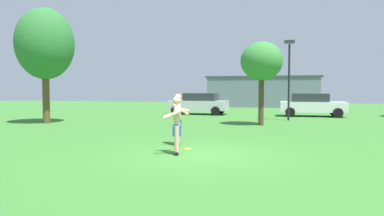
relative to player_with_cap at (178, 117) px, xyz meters
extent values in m
plane|color=#38752D|center=(1.07, -1.57, -0.96)|extent=(80.00, 80.00, 0.00)
cube|color=black|center=(-0.06, 0.20, -0.91)|extent=(0.17, 0.28, 0.09)
cylinder|color=tan|center=(-0.06, 0.20, -0.53)|extent=(0.13, 0.13, 0.86)
cube|color=black|center=(0.05, -0.21, -0.91)|extent=(0.17, 0.28, 0.09)
cylinder|color=tan|center=(0.05, -0.21, -0.53)|extent=(0.13, 0.13, 0.86)
cube|color=#28844C|center=(-0.01, 0.00, -0.25)|extent=(0.33, 0.44, 0.31)
ellipsoid|color=tan|center=(-0.01, 0.00, 0.21)|extent=(0.31, 0.41, 0.62)
cylinder|color=tan|center=(0.03, 0.26, 0.24)|extent=(0.60, 0.17, 0.25)
cylinder|color=tan|center=(0.15, -0.21, 0.24)|extent=(0.55, 0.16, 0.39)
sphere|color=tan|center=(-0.01, 0.00, 0.65)|extent=(0.24, 0.24, 0.24)
cone|color=#194CA5|center=(-0.01, 0.00, 0.71)|extent=(0.30, 0.30, 0.13)
cube|color=black|center=(0.45, -1.76, -0.91)|extent=(0.17, 0.28, 0.09)
cylinder|color=#E0AD89|center=(0.45, -1.76, -0.54)|extent=(0.13, 0.13, 0.83)
cube|color=black|center=(0.36, -1.40, -0.91)|extent=(0.17, 0.28, 0.09)
cylinder|color=#E0AD89|center=(0.36, -1.40, -0.54)|extent=(0.13, 0.13, 0.83)
cube|color=blue|center=(0.40, -1.58, -0.27)|extent=(0.32, 0.42, 0.30)
ellipsoid|color=#E0AD89|center=(0.40, -1.58, 0.18)|extent=(0.30, 0.39, 0.60)
cylinder|color=#E0AD89|center=(0.36, -1.83, 0.21)|extent=(0.54, 0.32, 0.31)
cylinder|color=#E0AD89|center=(0.25, -1.38, 0.21)|extent=(0.56, 0.30, 0.27)
sphere|color=#E0AD89|center=(0.40, -1.58, 0.60)|extent=(0.23, 0.23, 0.23)
cylinder|color=yellow|center=(0.50, -0.76, -0.94)|extent=(0.24, 0.24, 0.03)
cube|color=silver|center=(-2.49, 14.32, -0.29)|extent=(4.38, 2.00, 0.70)
cube|color=#282D33|center=(-2.29, 14.31, 0.34)|extent=(2.48, 1.69, 0.56)
cylinder|color=black|center=(-4.03, 13.49, -0.64)|extent=(0.65, 0.25, 0.64)
cylinder|color=black|center=(-3.95, 15.29, -0.64)|extent=(0.65, 0.25, 0.64)
cylinder|color=black|center=(-1.03, 13.35, -0.64)|extent=(0.65, 0.25, 0.64)
cylinder|color=black|center=(-0.94, 15.15, -0.64)|extent=(0.65, 0.25, 0.64)
cube|color=white|center=(5.60, 14.12, -0.29)|extent=(4.32, 1.85, 0.70)
cube|color=#282D33|center=(5.40, 14.13, 0.34)|extent=(2.43, 1.61, 0.56)
cylinder|color=black|center=(7.12, 15.00, -0.64)|extent=(0.64, 0.23, 0.64)
cylinder|color=black|center=(7.09, 13.20, -0.64)|extent=(0.64, 0.23, 0.64)
cylinder|color=black|center=(4.11, 15.04, -0.64)|extent=(0.64, 0.23, 0.64)
cylinder|color=black|center=(4.08, 13.24, -0.64)|extent=(0.64, 0.23, 0.64)
cylinder|color=black|center=(3.89, 10.56, 1.31)|extent=(0.12, 0.12, 4.54)
cube|color=#333338|center=(3.89, 10.56, 3.74)|extent=(0.60, 0.24, 0.20)
cube|color=slate|center=(1.71, 26.97, 0.58)|extent=(11.28, 4.10, 3.07)
cube|color=#3F3F44|center=(1.71, 26.97, 2.20)|extent=(11.73, 4.26, 0.16)
cylinder|color=brown|center=(-9.15, 5.64, 0.54)|extent=(0.37, 0.37, 3.00)
ellipsoid|color=#2D7033|center=(-9.15, 5.64, 3.40)|extent=(3.12, 3.12, 3.89)
cylinder|color=#4C3823|center=(2.41, 7.24, 0.36)|extent=(0.28, 0.28, 2.63)
ellipsoid|color=#387F38|center=(2.41, 7.24, 2.37)|extent=(2.16, 2.16, 2.00)
camera|label=1|loc=(3.21, -11.35, 0.92)|focal=33.03mm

